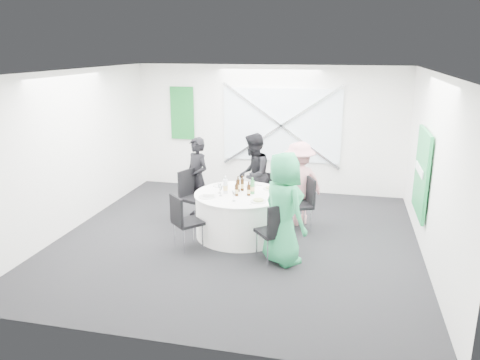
% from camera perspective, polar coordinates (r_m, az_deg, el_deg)
% --- Properties ---
extents(floor, '(6.00, 6.00, 0.00)m').
position_cam_1_polar(floor, '(8.06, -0.32, -7.23)').
color(floor, black).
rests_on(floor, ground).
extents(ceiling, '(6.00, 6.00, 0.00)m').
position_cam_1_polar(ceiling, '(7.42, -0.36, 13.07)').
color(ceiling, white).
rests_on(ceiling, wall_back).
extents(wall_back, '(6.00, 0.00, 6.00)m').
position_cam_1_polar(wall_back, '(10.50, 3.47, 6.21)').
color(wall_back, white).
rests_on(wall_back, floor).
extents(wall_front, '(6.00, 0.00, 6.00)m').
position_cam_1_polar(wall_front, '(4.88, -8.55, -5.59)').
color(wall_front, white).
rests_on(wall_front, floor).
extents(wall_left, '(0.00, 6.00, 6.00)m').
position_cam_1_polar(wall_left, '(8.79, -19.76, 3.37)').
color(wall_left, white).
rests_on(wall_left, floor).
extents(wall_right, '(0.00, 6.00, 6.00)m').
position_cam_1_polar(wall_right, '(7.53, 22.46, 1.10)').
color(wall_right, white).
rests_on(wall_right, floor).
extents(window_panel, '(2.60, 0.03, 1.60)m').
position_cam_1_polar(window_panel, '(10.40, 5.08, 6.64)').
color(window_panel, silver).
rests_on(window_panel, wall_back).
extents(window_brace_a, '(2.63, 0.05, 1.84)m').
position_cam_1_polar(window_brace_a, '(10.36, 5.05, 6.61)').
color(window_brace_a, silver).
rests_on(window_brace_a, window_panel).
extents(window_brace_b, '(2.63, 0.05, 1.84)m').
position_cam_1_polar(window_brace_b, '(10.36, 5.05, 6.61)').
color(window_brace_b, silver).
rests_on(window_brace_b, window_panel).
extents(green_banner, '(0.55, 0.04, 1.20)m').
position_cam_1_polar(green_banner, '(10.91, -7.06, 8.09)').
color(green_banner, '#16712C').
rests_on(green_banner, wall_back).
extents(green_sign, '(0.05, 1.20, 1.40)m').
position_cam_1_polar(green_sign, '(8.15, 21.27, 0.82)').
color(green_sign, '#198A40').
rests_on(green_sign, wall_right).
extents(banquet_table, '(1.56, 1.56, 0.76)m').
position_cam_1_polar(banquet_table, '(8.10, -0.00, -4.22)').
color(banquet_table, white).
rests_on(banquet_table, floor).
extents(chair_back, '(0.45, 0.46, 0.84)m').
position_cam_1_polar(chair_back, '(8.99, 2.86, -1.42)').
color(chair_back, black).
rests_on(chair_back, floor).
extents(chair_back_left, '(0.59, 0.59, 1.00)m').
position_cam_1_polar(chair_back_left, '(8.65, -5.89, -1.51)').
color(chair_back_left, black).
rests_on(chair_back_left, floor).
extents(chair_back_right, '(0.59, 0.58, 0.96)m').
position_cam_1_polar(chair_back_right, '(8.35, 7.77, -2.40)').
color(chair_back_right, black).
rests_on(chair_back_right, floor).
extents(chair_front_right, '(0.61, 0.61, 0.95)m').
position_cam_1_polar(chair_front_right, '(7.06, 4.34, -5.87)').
color(chair_front_right, black).
rests_on(chair_front_right, floor).
extents(chair_front_left, '(0.59, 0.59, 0.92)m').
position_cam_1_polar(chair_front_left, '(7.53, -6.94, -4.64)').
color(chair_front_left, black).
rests_on(chair_front_left, floor).
extents(person_man_back_left, '(0.68, 0.63, 1.55)m').
position_cam_1_polar(person_man_back_left, '(8.90, -5.25, 0.25)').
color(person_man_back_left, black).
rests_on(person_man_back_left, floor).
extents(person_man_back, '(0.44, 0.79, 1.61)m').
position_cam_1_polar(person_man_back, '(8.96, 1.61, 0.63)').
color(person_man_back, black).
rests_on(person_man_back, floor).
extents(person_woman_pink, '(1.06, 1.00, 1.54)m').
position_cam_1_polar(person_woman_pink, '(8.58, 7.19, -0.43)').
color(person_woman_pink, '#D3898F').
rests_on(person_woman_pink, floor).
extents(person_woman_green, '(0.98, 0.98, 1.72)m').
position_cam_1_polar(person_woman_green, '(6.98, 5.31, -3.49)').
color(person_woman_green, '#289459').
rests_on(person_woman_green, floor).
extents(plate_back, '(0.27, 0.27, 0.01)m').
position_cam_1_polar(plate_back, '(8.42, 1.15, -0.65)').
color(plate_back, white).
rests_on(plate_back, banquet_table).
extents(plate_back_left, '(0.27, 0.27, 0.01)m').
position_cam_1_polar(plate_back_left, '(8.41, -2.38, -0.69)').
color(plate_back_left, white).
rests_on(plate_back_left, banquet_table).
extents(plate_back_right, '(0.26, 0.26, 0.04)m').
position_cam_1_polar(plate_back_right, '(8.23, 3.76, -1.02)').
color(plate_back_right, white).
rests_on(plate_back_right, banquet_table).
extents(plate_front_right, '(0.26, 0.26, 0.04)m').
position_cam_1_polar(plate_front_right, '(7.57, 2.26, -2.54)').
color(plate_front_right, white).
rests_on(plate_front_right, banquet_table).
extents(plate_front_left, '(0.27, 0.27, 0.01)m').
position_cam_1_polar(plate_front_left, '(7.80, -4.10, -2.06)').
color(plate_front_left, white).
rests_on(plate_front_left, banquet_table).
extents(napkin, '(0.21, 0.16, 0.05)m').
position_cam_1_polar(napkin, '(7.80, -3.80, -1.79)').
color(napkin, white).
rests_on(napkin, plate_front_left).
extents(beer_bottle_a, '(0.06, 0.06, 0.27)m').
position_cam_1_polar(beer_bottle_a, '(8.06, -0.24, -0.69)').
color(beer_bottle_a, '#3C200B').
rests_on(beer_bottle_a, banquet_table).
extents(beer_bottle_b, '(0.06, 0.06, 0.27)m').
position_cam_1_polar(beer_bottle_b, '(8.11, 0.28, -0.59)').
color(beer_bottle_b, '#3C200B').
rests_on(beer_bottle_b, banquet_table).
extents(beer_bottle_c, '(0.06, 0.06, 0.25)m').
position_cam_1_polar(beer_bottle_c, '(7.84, 1.06, -1.26)').
color(beer_bottle_c, '#3C200B').
rests_on(beer_bottle_c, banquet_table).
extents(beer_bottle_d, '(0.06, 0.06, 0.26)m').
position_cam_1_polar(beer_bottle_d, '(7.83, -0.42, -1.25)').
color(beer_bottle_d, '#3C200B').
rests_on(beer_bottle_d, banquet_table).
extents(green_water_bottle, '(0.08, 0.08, 0.29)m').
position_cam_1_polar(green_water_bottle, '(7.94, 1.53, -0.91)').
color(green_water_bottle, '#39954C').
rests_on(green_water_bottle, banquet_table).
extents(clear_water_bottle, '(0.08, 0.08, 0.31)m').
position_cam_1_polar(clear_water_bottle, '(7.96, -1.79, -0.79)').
color(clear_water_bottle, silver).
rests_on(clear_water_bottle, banquet_table).
extents(wine_glass_a, '(0.07, 0.07, 0.17)m').
position_cam_1_polar(wine_glass_a, '(7.97, -2.52, -0.74)').
color(wine_glass_a, white).
rests_on(wine_glass_a, banquet_table).
extents(wine_glass_b, '(0.07, 0.07, 0.17)m').
position_cam_1_polar(wine_glass_b, '(7.83, -2.38, -1.06)').
color(wine_glass_b, white).
rests_on(wine_glass_b, banquet_table).
extents(wine_glass_c, '(0.07, 0.07, 0.17)m').
position_cam_1_polar(wine_glass_c, '(8.29, -0.15, -0.07)').
color(wine_glass_c, white).
rests_on(wine_glass_c, banquet_table).
extents(wine_glass_d, '(0.07, 0.07, 0.17)m').
position_cam_1_polar(wine_glass_d, '(7.56, -0.75, -1.68)').
color(wine_glass_d, white).
rests_on(wine_glass_d, banquet_table).
extents(wine_glass_e, '(0.07, 0.07, 0.17)m').
position_cam_1_polar(wine_glass_e, '(8.19, -1.69, -0.28)').
color(wine_glass_e, white).
rests_on(wine_glass_e, banquet_table).
extents(fork_a, '(0.08, 0.14, 0.01)m').
position_cam_1_polar(fork_a, '(7.94, 4.14, -1.75)').
color(fork_a, silver).
rests_on(fork_a, banquet_table).
extents(knife_a, '(0.08, 0.14, 0.01)m').
position_cam_1_polar(knife_a, '(8.26, 3.47, -1.03)').
color(knife_a, silver).
rests_on(knife_a, banquet_table).
extents(fork_b, '(0.10, 0.13, 0.01)m').
position_cam_1_polar(fork_b, '(7.47, 1.65, -2.88)').
color(fork_b, silver).
rests_on(fork_b, banquet_table).
extents(knife_b, '(0.10, 0.13, 0.01)m').
position_cam_1_polar(knife_b, '(7.69, 3.58, -2.35)').
color(knife_b, silver).
rests_on(knife_b, banquet_table).
extents(fork_c, '(0.15, 0.03, 0.01)m').
position_cam_1_polar(fork_c, '(8.44, 2.21, -0.66)').
color(fork_c, silver).
rests_on(fork_c, banquet_table).
extents(knife_c, '(0.15, 0.03, 0.01)m').
position_cam_1_polar(knife_c, '(8.53, -0.02, -0.46)').
color(knife_c, silver).
rests_on(knife_c, banquet_table).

